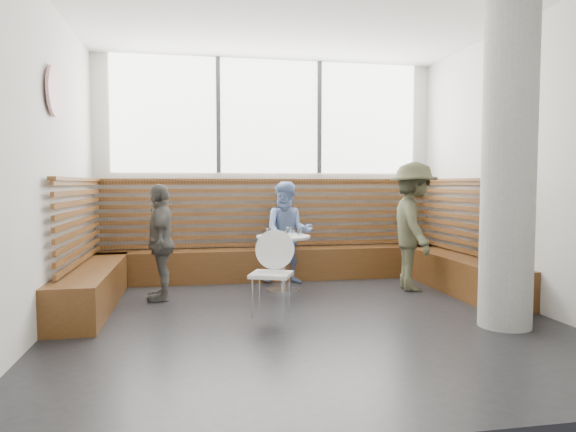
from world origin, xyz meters
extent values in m
cube|color=silver|center=(0.00, 0.00, 1.60)|extent=(5.00, 5.00, 3.20)
cube|color=black|center=(0.00, 0.00, 0.00)|extent=(5.00, 5.00, 0.01)
cube|color=white|center=(0.00, 0.00, 3.20)|extent=(5.00, 5.00, 0.01)
cube|color=white|center=(0.00, 2.48, 2.38)|extent=(4.50, 0.02, 1.65)
cube|color=#3F3F42|center=(-0.75, 2.46, 2.38)|extent=(0.06, 0.04, 1.65)
cube|color=#3F3F42|center=(0.75, 2.46, 2.38)|extent=(0.06, 0.04, 1.65)
cube|color=#4B2C12|center=(0.00, 2.25, 0.23)|extent=(5.00, 0.50, 0.45)
cube|color=#4B2C12|center=(-2.25, 1.25, 0.23)|extent=(0.50, 2.50, 0.45)
cube|color=#4B2C12|center=(2.25, 1.25, 0.23)|extent=(0.50, 2.50, 0.45)
cube|color=#512F14|center=(0.00, 2.42, 0.95)|extent=(4.88, 0.08, 0.98)
cube|color=#512F14|center=(-2.42, 1.25, 0.95)|extent=(0.08, 2.38, 0.98)
cube|color=#512F14|center=(2.42, 1.25, 0.95)|extent=(0.08, 2.38, 0.98)
cylinder|color=gray|center=(1.85, -0.60, 1.60)|extent=(0.50, 0.50, 3.20)
cylinder|color=white|center=(-2.46, 0.40, 2.30)|extent=(0.03, 0.50, 0.50)
cylinder|color=silver|center=(0.02, 1.43, 0.01)|extent=(0.44, 0.44, 0.02)
cylinder|color=silver|center=(0.02, 1.43, 0.36)|extent=(0.06, 0.06, 0.69)
cylinder|color=#B7B7BA|center=(0.02, 1.43, 0.70)|extent=(0.70, 0.70, 0.03)
cube|color=white|center=(-0.33, 0.21, 0.44)|extent=(0.41, 0.39, 0.04)
cylinder|color=white|center=(-0.33, 0.38, 0.68)|extent=(0.43, 0.10, 0.43)
cylinder|color=silver|center=(-0.49, 0.06, 0.21)|extent=(0.02, 0.02, 0.42)
cylinder|color=silver|center=(-0.16, 0.06, 0.21)|extent=(0.02, 0.02, 0.42)
cylinder|color=silver|center=(-0.49, 0.35, 0.21)|extent=(0.02, 0.02, 0.42)
cylinder|color=silver|center=(-0.16, 0.35, 0.21)|extent=(0.02, 0.02, 0.42)
imported|color=#40412B|center=(1.69, 1.18, 0.83)|extent=(0.80, 1.17, 1.67)
imported|color=#6B84B9|center=(0.17, 1.92, 0.71)|extent=(0.78, 0.65, 1.42)
imported|color=#514F4A|center=(-1.51, 1.20, 0.69)|extent=(0.36, 0.82, 1.39)
cylinder|color=white|center=(-0.14, 1.51, 0.72)|extent=(0.19, 0.19, 0.01)
cylinder|color=white|center=(0.07, 1.57, 0.72)|extent=(0.21, 0.21, 0.01)
cylinder|color=white|center=(-0.18, 1.39, 0.77)|extent=(0.07, 0.07, 0.11)
cylinder|color=white|center=(0.08, 1.35, 0.78)|extent=(0.08, 0.08, 0.12)
cylinder|color=white|center=(0.24, 1.46, 0.77)|extent=(0.06, 0.06, 0.10)
cube|color=#A5C64C|center=(0.03, 1.26, 0.72)|extent=(0.22, 0.17, 0.00)
camera|label=1|loc=(-1.13, -5.05, 1.39)|focal=32.00mm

